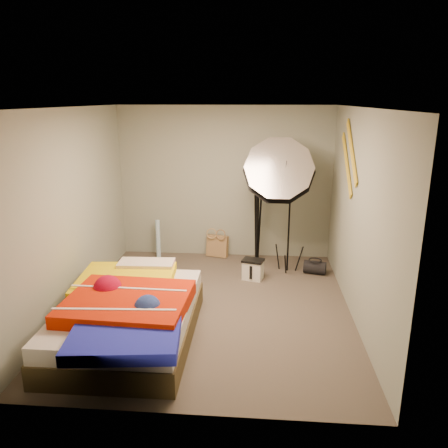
# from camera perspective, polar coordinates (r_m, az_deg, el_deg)

# --- Properties ---
(floor) EXTENTS (4.00, 4.00, 0.00)m
(floor) POSITION_cam_1_polar(r_m,az_deg,el_deg) (5.75, -1.51, -10.80)
(floor) COLOR brown
(floor) RESTS_ON ground
(ceiling) EXTENTS (4.00, 4.00, 0.00)m
(ceiling) POSITION_cam_1_polar(r_m,az_deg,el_deg) (5.13, -1.72, 14.99)
(ceiling) COLOR silver
(ceiling) RESTS_ON wall_back
(wall_back) EXTENTS (3.50, 0.00, 3.50)m
(wall_back) POSITION_cam_1_polar(r_m,az_deg,el_deg) (7.24, 0.12, 5.37)
(wall_back) COLOR gray
(wall_back) RESTS_ON floor
(wall_front) EXTENTS (3.50, 0.00, 3.50)m
(wall_front) POSITION_cam_1_polar(r_m,az_deg,el_deg) (3.42, -5.27, -7.19)
(wall_front) COLOR gray
(wall_front) RESTS_ON floor
(wall_left) EXTENTS (0.00, 4.00, 4.00)m
(wall_left) POSITION_cam_1_polar(r_m,az_deg,el_deg) (5.76, -19.21, 1.64)
(wall_left) COLOR gray
(wall_left) RESTS_ON floor
(wall_right) EXTENTS (0.00, 4.00, 4.00)m
(wall_right) POSITION_cam_1_polar(r_m,az_deg,el_deg) (5.40, 17.19, 0.90)
(wall_right) COLOR gray
(wall_right) RESTS_ON floor
(tote_bag) EXTENTS (0.39, 0.25, 0.38)m
(tote_bag) POSITION_cam_1_polar(r_m,az_deg,el_deg) (7.43, -0.87, -2.88)
(tote_bag) COLOR tan
(tote_bag) RESTS_ON floor
(wrapping_roll) EXTENTS (0.11, 0.19, 0.64)m
(wrapping_roll) POSITION_cam_1_polar(r_m,az_deg,el_deg) (7.45, -8.60, -1.91)
(wrapping_roll) COLOR #6CAED8
(wrapping_roll) RESTS_ON floor
(camera_case) EXTENTS (0.33, 0.27, 0.28)m
(camera_case) POSITION_cam_1_polar(r_m,az_deg,el_deg) (6.53, 3.79, -6.02)
(camera_case) COLOR white
(camera_case) RESTS_ON floor
(duffel_bag) EXTENTS (0.37, 0.27, 0.20)m
(duffel_bag) POSITION_cam_1_polar(r_m,az_deg,el_deg) (6.87, 11.77, -5.57)
(duffel_bag) COLOR black
(duffel_bag) RESTS_ON floor
(wall_stripe_upper) EXTENTS (0.02, 0.91, 0.78)m
(wall_stripe_upper) POSITION_cam_1_polar(r_m,az_deg,el_deg) (5.85, 16.34, 9.09)
(wall_stripe_upper) COLOR gold
(wall_stripe_upper) RESTS_ON wall_right
(wall_stripe_lower) EXTENTS (0.02, 0.91, 0.78)m
(wall_stripe_lower) POSITION_cam_1_polar(r_m,az_deg,el_deg) (6.12, 15.74, 7.52)
(wall_stripe_lower) COLOR gold
(wall_stripe_lower) RESTS_ON wall_right
(bed) EXTENTS (1.49, 2.24, 0.59)m
(bed) POSITION_cam_1_polar(r_m,az_deg,el_deg) (5.04, -12.34, -11.46)
(bed) COLOR #4A3C21
(bed) RESTS_ON floor
(photo_umbrella) EXTENTS (1.28, 0.98, 2.19)m
(photo_umbrella) POSITION_cam_1_polar(r_m,az_deg,el_deg) (6.41, 7.19, 6.74)
(photo_umbrella) COLOR black
(photo_umbrella) RESTS_ON floor
(camera_tripod) EXTENTS (0.09, 0.09, 1.29)m
(camera_tripod) POSITION_cam_1_polar(r_m,az_deg,el_deg) (7.06, 4.41, 0.78)
(camera_tripod) COLOR black
(camera_tripod) RESTS_ON floor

